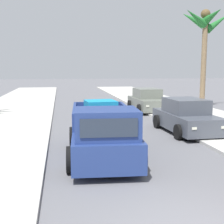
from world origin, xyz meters
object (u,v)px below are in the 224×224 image
object	(u,v)px
car_left_near	(147,101)
car_right_near	(186,117)
palm_tree_right_mid	(205,28)
pickup_truck	(103,134)

from	to	relation	value
car_left_near	car_right_near	distance (m)	7.24
palm_tree_right_mid	car_left_near	bearing A→B (deg)	-165.38
pickup_truck	palm_tree_right_mid	distance (m)	15.71
pickup_truck	car_left_near	bearing A→B (deg)	67.48
pickup_truck	palm_tree_right_mid	xyz separation A→B (m)	(8.94, 11.95, 4.89)
car_left_near	palm_tree_right_mid	xyz separation A→B (m)	(4.47, 1.17, 4.99)
pickup_truck	car_right_near	distance (m)	5.55
car_left_near	palm_tree_right_mid	distance (m)	6.80
car_left_near	pickup_truck	bearing A→B (deg)	-112.52
pickup_truck	car_left_near	distance (m)	11.68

